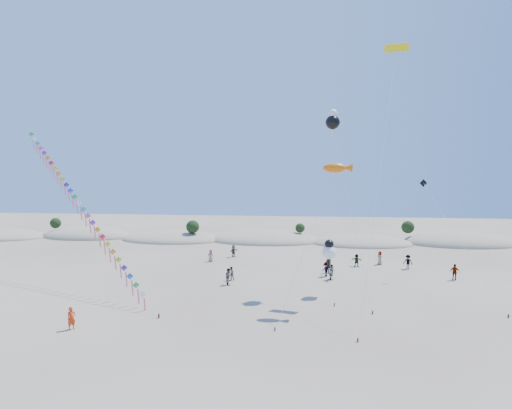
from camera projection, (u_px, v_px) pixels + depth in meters
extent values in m
plane|color=#806F59|center=(210.00, 363.00, 27.89)|extent=(160.00, 160.00, 0.00)
ellipsoid|color=gray|center=(87.00, 237.00, 76.62)|extent=(16.00, 8.80, 3.60)
ellipsoid|color=#263E16|center=(87.00, 231.00, 76.53)|extent=(12.80, 5.76, 0.64)
ellipsoid|color=gray|center=(172.00, 240.00, 73.66)|extent=(17.60, 9.68, 3.00)
ellipsoid|color=#263E16|center=(172.00, 235.00, 73.58)|extent=(14.08, 6.34, 0.70)
ellipsoid|color=gray|center=(265.00, 241.00, 72.77)|extent=(19.00, 10.45, 3.40)
ellipsoid|color=#263E16|center=(265.00, 235.00, 72.68)|extent=(15.20, 6.84, 0.76)
ellipsoid|color=gray|center=(361.00, 244.00, 69.81)|extent=(16.40, 9.02, 2.80)
ellipsoid|color=#263E16|center=(362.00, 239.00, 69.74)|extent=(13.12, 5.90, 0.66)
ellipsoid|color=gray|center=(459.00, 244.00, 70.01)|extent=(18.00, 9.90, 3.80)
ellipsoid|color=#263E16|center=(459.00, 237.00, 69.92)|extent=(14.40, 6.48, 0.72)
sphere|color=black|center=(56.00, 223.00, 77.19)|extent=(1.90, 1.90, 1.90)
sphere|color=black|center=(193.00, 227.00, 71.84)|extent=(2.20, 2.20, 2.20)
sphere|color=black|center=(300.00, 228.00, 72.07)|extent=(1.60, 1.60, 1.60)
sphere|color=black|center=(408.00, 227.00, 71.66)|extent=(2.10, 2.10, 2.10)
cube|color=#3F2D1E|center=(159.00, 316.00, 36.11)|extent=(0.12, 0.12, 0.35)
cylinder|color=silver|center=(82.00, 208.00, 45.27)|extent=(22.33, 17.86, 16.79)
cube|color=white|center=(142.00, 294.00, 37.78)|extent=(1.18, 0.46, 1.24)
cube|color=#E15F84|center=(145.00, 306.00, 37.92)|extent=(0.19, 0.45, 1.55)
cube|color=green|center=(136.00, 285.00, 38.45)|extent=(1.18, 0.46, 1.24)
cube|color=#E15F84|center=(138.00, 297.00, 38.58)|extent=(0.19, 0.45, 1.55)
cube|color=blue|center=(130.00, 276.00, 39.11)|extent=(1.18, 0.46, 1.24)
cube|color=#E15F84|center=(132.00, 288.00, 39.25)|extent=(0.19, 0.45, 1.55)
cube|color=#3A279F|center=(124.00, 268.00, 39.78)|extent=(1.18, 0.46, 1.24)
cube|color=#E15F84|center=(126.00, 279.00, 39.91)|extent=(0.19, 0.45, 1.55)
cube|color=#BEDE1A|center=(118.00, 260.00, 40.44)|extent=(1.18, 0.46, 1.24)
cube|color=#E15F84|center=(121.00, 271.00, 40.58)|extent=(0.19, 0.45, 1.55)
cube|color=orange|center=(113.00, 252.00, 41.11)|extent=(1.18, 0.46, 1.24)
cube|color=#E15F84|center=(115.00, 263.00, 41.25)|extent=(0.19, 0.45, 1.55)
cube|color=yellow|center=(108.00, 244.00, 41.78)|extent=(1.18, 0.46, 1.24)
cube|color=#E15F84|center=(110.00, 255.00, 41.91)|extent=(0.19, 0.45, 1.55)
cube|color=red|center=(102.00, 237.00, 42.44)|extent=(1.18, 0.46, 1.24)
cube|color=#E15F84|center=(105.00, 247.00, 42.58)|extent=(0.19, 0.45, 1.55)
cube|color=orange|center=(97.00, 229.00, 43.11)|extent=(1.18, 0.46, 1.24)
cube|color=#E15F84|center=(100.00, 240.00, 43.24)|extent=(0.19, 0.45, 1.55)
cube|color=purple|center=(93.00, 223.00, 43.77)|extent=(1.18, 0.46, 1.24)
cube|color=#E15F84|center=(95.00, 233.00, 43.91)|extent=(0.19, 0.45, 1.55)
cube|color=#F94EA9|center=(88.00, 216.00, 44.44)|extent=(1.18, 0.46, 1.24)
cube|color=#E15F84|center=(90.00, 226.00, 44.57)|extent=(0.19, 0.45, 1.55)
cube|color=#18B7A7|center=(83.00, 209.00, 45.10)|extent=(1.18, 0.46, 1.24)
cube|color=#E15F84|center=(86.00, 219.00, 45.24)|extent=(0.19, 0.45, 1.55)
cube|color=white|center=(79.00, 203.00, 45.77)|extent=(1.18, 0.46, 1.24)
cube|color=#E15F84|center=(81.00, 213.00, 45.90)|extent=(0.19, 0.45, 1.55)
cube|color=green|center=(75.00, 197.00, 46.43)|extent=(1.18, 0.46, 1.24)
cube|color=#E15F84|center=(77.00, 207.00, 46.57)|extent=(0.19, 0.45, 1.55)
cube|color=blue|center=(70.00, 191.00, 47.10)|extent=(1.18, 0.46, 1.24)
cube|color=#E15F84|center=(73.00, 201.00, 47.23)|extent=(0.19, 0.45, 1.55)
cube|color=#3A279F|center=(66.00, 185.00, 47.76)|extent=(1.18, 0.46, 1.24)
cube|color=#E15F84|center=(69.00, 195.00, 47.90)|extent=(0.19, 0.45, 1.55)
cube|color=#BEDE1A|center=(62.00, 179.00, 48.43)|extent=(1.18, 0.46, 1.24)
cube|color=#E15F84|center=(65.00, 189.00, 48.56)|extent=(0.19, 0.45, 1.55)
cube|color=orange|center=(59.00, 174.00, 49.09)|extent=(1.18, 0.46, 1.24)
cube|color=#E15F84|center=(61.00, 183.00, 49.23)|extent=(0.19, 0.45, 1.55)
cube|color=yellow|center=(55.00, 168.00, 49.76)|extent=(1.18, 0.46, 1.24)
cube|color=#E15F84|center=(57.00, 178.00, 49.89)|extent=(0.19, 0.45, 1.55)
cube|color=red|center=(51.00, 163.00, 50.42)|extent=(1.18, 0.46, 1.24)
cube|color=#E15F84|center=(53.00, 172.00, 50.56)|extent=(0.19, 0.45, 1.55)
cube|color=orange|center=(48.00, 158.00, 51.09)|extent=(1.18, 0.46, 1.24)
cube|color=#E15F84|center=(50.00, 167.00, 51.23)|extent=(0.19, 0.45, 1.55)
cube|color=purple|center=(44.00, 153.00, 51.76)|extent=(1.18, 0.46, 1.24)
cube|color=#E15F84|center=(46.00, 162.00, 51.89)|extent=(0.19, 0.45, 1.55)
cube|color=#F94EA9|center=(41.00, 148.00, 52.42)|extent=(1.18, 0.46, 1.24)
cube|color=#E15F84|center=(43.00, 157.00, 52.56)|extent=(0.19, 0.45, 1.55)
cube|color=#18B7A7|center=(38.00, 143.00, 53.09)|extent=(1.18, 0.46, 1.24)
cube|color=#E15F84|center=(40.00, 152.00, 53.22)|extent=(0.19, 0.45, 1.55)
cube|color=white|center=(34.00, 139.00, 53.75)|extent=(1.18, 0.46, 1.24)
cube|color=#E15F84|center=(36.00, 148.00, 53.89)|extent=(0.19, 0.45, 1.55)
cube|color=green|center=(31.00, 134.00, 54.42)|extent=(1.18, 0.46, 1.24)
cube|color=#E15F84|center=(33.00, 143.00, 54.55)|extent=(0.19, 0.45, 1.55)
cube|color=#3F2D1E|center=(275.00, 329.00, 33.31)|extent=(0.10, 0.10, 0.30)
cylinder|color=silver|center=(307.00, 244.00, 35.70)|extent=(4.95, 6.51, 12.65)
ellipsoid|color=orange|center=(335.00, 168.00, 38.07)|extent=(2.04, 0.90, 0.90)
cone|color=orange|center=(348.00, 168.00, 37.96)|extent=(0.82, 0.82, 0.82)
cube|color=#3F2D1E|center=(334.00, 305.00, 39.12)|extent=(0.10, 0.10, 0.30)
cylinder|color=silver|center=(332.00, 278.00, 40.65)|extent=(0.33, 3.46, 4.31)
sphere|color=white|center=(329.00, 252.00, 42.16)|extent=(1.36, 1.36, 1.36)
sphere|color=black|center=(329.00, 244.00, 42.09)|extent=(0.91, 0.91, 0.91)
cube|color=black|center=(329.00, 263.00, 42.26)|extent=(0.35, 0.18, 0.80)
cube|color=#3F2D1E|center=(373.00, 312.00, 37.04)|extent=(0.10, 0.10, 0.30)
cylinder|color=silver|center=(351.00, 211.00, 40.19)|extent=(3.13, 7.69, 17.21)
sphere|color=black|center=(333.00, 122.00, 43.33)|extent=(1.43, 1.43, 1.43)
sphere|color=white|center=(333.00, 114.00, 43.25)|extent=(0.93, 0.93, 0.93)
cube|color=white|center=(332.00, 133.00, 43.44)|extent=(0.35, 0.18, 0.80)
cube|color=white|center=(326.00, 122.00, 43.40)|extent=(0.60, 0.15, 0.25)
cube|color=white|center=(340.00, 122.00, 43.27)|extent=(0.60, 0.15, 0.25)
cube|color=#3F2D1E|center=(358.00, 340.00, 31.22)|extent=(0.10, 0.10, 0.30)
cylinder|color=silver|center=(380.00, 172.00, 36.88)|extent=(5.21, 14.27, 24.53)
cube|color=yellow|center=(397.00, 48.00, 42.53)|extent=(2.37, 0.96, 0.83)
cube|color=black|center=(396.00, 48.00, 42.55)|extent=(2.29, 0.58, 0.19)
cube|color=#3F2D1E|center=(508.00, 316.00, 36.18)|extent=(0.10, 0.10, 0.30)
cylinder|color=silver|center=(460.00, 240.00, 42.43)|extent=(3.67, 13.28, 10.84)
cube|color=black|center=(423.00, 183.00, 48.67)|extent=(0.89, 0.26, 0.91)
imported|color=red|center=(71.00, 318.00, 33.52)|extent=(0.74, 0.79, 1.82)
imported|color=slate|center=(229.00, 277.00, 46.00)|extent=(0.98, 1.08, 1.81)
imported|color=slate|center=(231.00, 273.00, 47.82)|extent=(0.95, 0.93, 1.55)
imported|color=slate|center=(327.00, 266.00, 50.90)|extent=(1.10, 0.58, 1.79)
imported|color=slate|center=(326.00, 270.00, 49.42)|extent=(1.11, 1.19, 1.61)
imported|color=slate|center=(331.00, 272.00, 47.96)|extent=(0.87, 1.72, 1.77)
imported|color=slate|center=(357.00, 260.00, 54.32)|extent=(1.54, 1.00, 1.59)
imported|color=slate|center=(380.00, 258.00, 55.30)|extent=(0.76, 0.97, 1.76)
imported|color=slate|center=(211.00, 256.00, 56.99)|extent=(0.84, 0.61, 1.59)
imported|color=slate|center=(455.00, 272.00, 47.88)|extent=(1.14, 0.67, 1.82)
imported|color=slate|center=(408.00, 262.00, 52.90)|extent=(1.33, 1.13, 1.79)
imported|color=slate|center=(234.00, 251.00, 59.86)|extent=(1.25, 1.57, 1.67)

